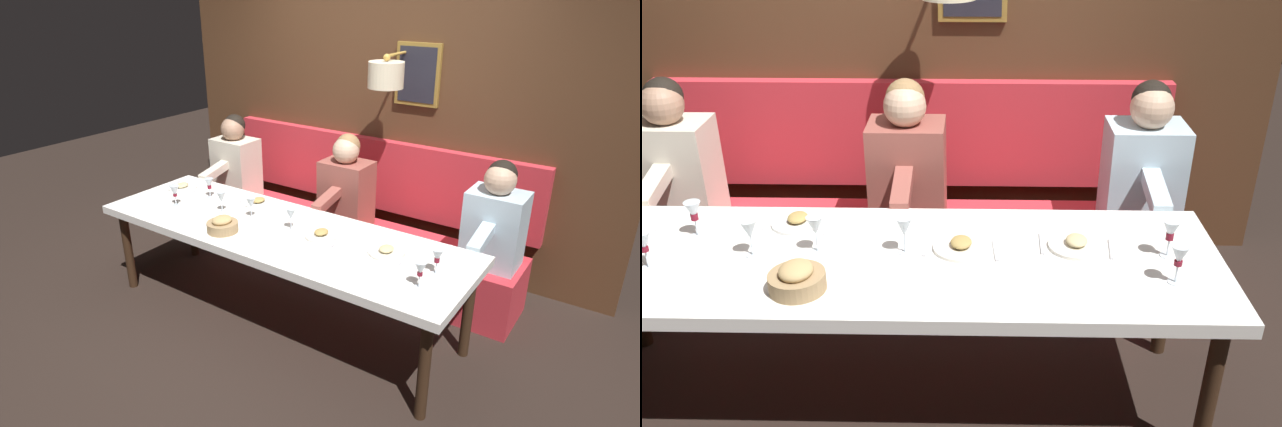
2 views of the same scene
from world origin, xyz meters
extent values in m
plane|color=black|center=(0.00, 0.00, 0.00)|extent=(12.00, 12.00, 0.00)
cube|color=white|center=(0.00, 0.00, 0.71)|extent=(0.90, 2.82, 0.06)
cylinder|color=#301E12|center=(-0.35, -1.31, 0.34)|extent=(0.07, 0.07, 0.68)
cylinder|color=#301E12|center=(0.35, -1.31, 0.34)|extent=(0.07, 0.07, 0.68)
cube|color=red|center=(0.89, 0.00, 0.23)|extent=(0.52, 3.02, 0.45)
cube|color=#51331E|center=(1.48, 0.00, 1.45)|extent=(0.10, 4.22, 2.90)
cube|color=red|center=(1.39, 0.00, 0.77)|extent=(0.10, 3.02, 0.64)
cube|color=silver|center=(0.89, -1.26, 0.73)|extent=(0.30, 0.40, 0.56)
sphere|color=#D1A889|center=(0.87, -1.26, 1.11)|extent=(0.22, 0.22, 0.22)
sphere|color=black|center=(0.90, -1.26, 1.14)|extent=(0.20, 0.20, 0.20)
cube|color=silver|center=(0.60, -1.26, 0.77)|extent=(0.33, 0.09, 0.14)
cube|color=#934C42|center=(0.89, -0.02, 0.73)|extent=(0.30, 0.40, 0.56)
sphere|color=#D1A889|center=(0.87, -0.02, 1.11)|extent=(0.22, 0.22, 0.22)
sphere|color=#937047|center=(0.90, -0.02, 1.14)|extent=(0.20, 0.20, 0.20)
cube|color=#934C42|center=(0.60, -0.02, 0.77)|extent=(0.33, 0.09, 0.14)
cube|color=beige|center=(0.89, 1.22, 0.73)|extent=(0.30, 0.40, 0.56)
sphere|color=#A37A60|center=(0.87, 1.22, 1.11)|extent=(0.22, 0.22, 0.22)
sphere|color=black|center=(0.90, 1.22, 1.14)|extent=(0.20, 0.20, 0.20)
cube|color=beige|center=(0.60, 1.22, 0.77)|extent=(0.33, 0.09, 0.14)
cube|color=silver|center=(0.16, 1.04, 0.74)|extent=(0.17, 0.02, 0.01)
cylinder|color=silver|center=(0.07, -0.32, 0.75)|extent=(0.24, 0.24, 0.01)
ellipsoid|color=#AD8E4C|center=(0.07, -0.32, 0.77)|extent=(0.11, 0.09, 0.04)
cube|color=silver|center=(0.05, -0.47, 0.74)|extent=(0.17, 0.03, 0.01)
cube|color=silver|center=(0.09, -0.18, 0.74)|extent=(0.18, 0.04, 0.01)
cylinder|color=silver|center=(0.28, 0.42, 0.75)|extent=(0.24, 0.24, 0.01)
ellipsoid|color=#AD8E4C|center=(0.28, 0.42, 0.77)|extent=(0.11, 0.09, 0.04)
cube|color=silver|center=(0.26, 0.28, 0.74)|extent=(0.17, 0.04, 0.01)
cube|color=silver|center=(0.30, 0.57, 0.74)|extent=(0.18, 0.02, 0.01)
cylinder|color=silver|center=(0.10, -0.81, 0.75)|extent=(0.24, 0.24, 0.01)
ellipsoid|color=#D1BC84|center=(0.10, -0.81, 0.77)|extent=(0.11, 0.09, 0.04)
cube|color=silver|center=(0.08, -0.96, 0.74)|extent=(0.17, 0.03, 0.01)
cube|color=silver|center=(0.12, -0.67, 0.74)|extent=(0.18, 0.02, 0.01)
cylinder|color=silver|center=(0.00, 0.55, 0.74)|extent=(0.06, 0.06, 0.00)
cylinder|color=silver|center=(0.00, 0.55, 0.78)|extent=(0.01, 0.01, 0.07)
cone|color=silver|center=(0.00, 0.55, 0.86)|extent=(0.07, 0.07, 0.08)
cylinder|color=silver|center=(-0.17, -1.16, 0.74)|extent=(0.06, 0.06, 0.00)
cylinder|color=silver|center=(-0.17, -1.16, 0.78)|extent=(0.01, 0.01, 0.07)
cone|color=silver|center=(-0.17, -1.16, 0.86)|extent=(0.07, 0.07, 0.08)
cylinder|color=maroon|center=(-0.17, -1.16, 0.83)|extent=(0.03, 0.03, 0.02)
cylinder|color=silver|center=(-0.11, 0.94, 0.74)|extent=(0.06, 0.06, 0.00)
cylinder|color=silver|center=(-0.11, 0.94, 0.78)|extent=(0.01, 0.01, 0.07)
cone|color=silver|center=(-0.11, 0.94, 0.86)|extent=(0.07, 0.07, 0.08)
cylinder|color=maroon|center=(-0.11, 0.94, 0.83)|extent=(0.03, 0.03, 0.02)
cylinder|color=silver|center=(0.16, 0.84, 0.74)|extent=(0.06, 0.06, 0.00)
cylinder|color=silver|center=(0.16, 0.84, 0.78)|extent=(0.01, 0.01, 0.07)
cone|color=silver|center=(0.16, 0.84, 0.86)|extent=(0.07, 0.07, 0.08)
cylinder|color=maroon|center=(0.16, 0.84, 0.83)|extent=(0.03, 0.03, 0.03)
cylinder|color=silver|center=(0.03, -1.18, 0.74)|extent=(0.06, 0.06, 0.00)
cylinder|color=silver|center=(0.03, -1.18, 0.78)|extent=(0.01, 0.01, 0.07)
cone|color=silver|center=(0.03, -1.18, 0.86)|extent=(0.07, 0.07, 0.08)
cylinder|color=maroon|center=(0.03, -1.18, 0.83)|extent=(0.03, 0.03, 0.03)
cylinder|color=silver|center=(0.04, -0.09, 0.74)|extent=(0.06, 0.06, 0.00)
cylinder|color=silver|center=(0.04, -0.09, 0.78)|extent=(0.01, 0.01, 0.07)
cone|color=silver|center=(0.04, -0.09, 0.86)|extent=(0.07, 0.07, 0.08)
cylinder|color=silver|center=(0.04, 0.28, 0.74)|extent=(0.06, 0.06, 0.00)
cylinder|color=silver|center=(0.04, 0.28, 0.78)|extent=(0.01, 0.01, 0.07)
cone|color=silver|center=(0.04, 0.28, 0.86)|extent=(0.07, 0.07, 0.08)
cylinder|color=#9E7F56|center=(-0.25, 0.30, 0.78)|extent=(0.22, 0.22, 0.07)
ellipsoid|color=tan|center=(-0.25, 0.30, 0.83)|extent=(0.15, 0.13, 0.06)
camera|label=1|loc=(-2.66, -2.18, 2.33)|focal=29.75mm
camera|label=2|loc=(-2.44, -0.38, 2.19)|focal=38.31mm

